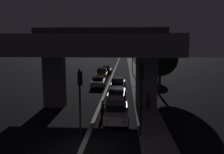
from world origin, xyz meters
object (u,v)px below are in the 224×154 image
(car_silver_second, at_px, (117,93))
(pedestrian_on_sidewalk, at_px, (148,99))
(traffic_light_left_of_median, at_px, (80,90))
(car_black_third, at_px, (118,83))
(traffic_light_right_of_median, at_px, (141,87))
(car_silver_lead_oncoming, at_px, (98,82))
(car_dark_red_third_oncoming, at_px, (107,69))
(car_white_lead, at_px, (116,111))
(car_taxi_yellow_second_oncoming, at_px, (102,73))
(motorcycle_black_filtering_near, at_px, (103,109))
(street_lamp, at_px, (131,51))

(car_silver_second, height_order, pedestrian_on_sidewalk, pedestrian_on_sidewalk)
(traffic_light_left_of_median, distance_m, car_black_third, 17.22)
(traffic_light_right_of_median, height_order, car_black_third, traffic_light_right_of_median)
(car_silver_lead_oncoming, height_order, car_dark_red_third_oncoming, car_dark_red_third_oncoming)
(traffic_light_left_of_median, relative_size, pedestrian_on_sidewalk, 2.64)
(traffic_light_right_of_median, relative_size, car_silver_second, 1.13)
(car_white_lead, height_order, car_dark_red_third_oncoming, car_dark_red_third_oncoming)
(car_silver_second, xyz_separation_m, car_black_third, (-0.04, 6.31, 0.13))
(traffic_light_left_of_median, relative_size, car_taxi_yellow_second_oncoming, 1.01)
(traffic_light_right_of_median, bearing_deg, motorcycle_black_filtering_near, 124.93)
(traffic_light_left_of_median, distance_m, car_silver_lead_oncoming, 18.00)
(car_silver_lead_oncoming, distance_m, car_taxi_yellow_second_oncoming, 8.28)
(traffic_light_left_of_median, height_order, motorcycle_black_filtering_near, traffic_light_left_of_median)
(motorcycle_black_filtering_near, bearing_deg, street_lamp, -3.80)
(motorcycle_black_filtering_near, bearing_deg, car_silver_lead_oncoming, 10.93)
(car_silver_lead_oncoming, height_order, pedestrian_on_sidewalk, pedestrian_on_sidewalk)
(pedestrian_on_sidewalk, bearing_deg, car_taxi_yellow_second_oncoming, 108.72)
(car_silver_lead_oncoming, xyz_separation_m, motorcycle_black_filtering_near, (2.04, -13.40, -0.20))
(traffic_light_left_of_median, bearing_deg, car_white_lead, 53.52)
(traffic_light_left_of_median, height_order, car_black_third, traffic_light_left_of_median)
(car_white_lead, xyz_separation_m, car_silver_lead_oncoming, (-3.32, 14.56, 0.01))
(street_lamp, height_order, pedestrian_on_sidewalk, street_lamp)
(motorcycle_black_filtering_near, xyz_separation_m, pedestrian_on_sidewalk, (4.32, 2.11, 0.46))
(car_white_lead, bearing_deg, car_silver_lead_oncoming, 12.29)
(traffic_light_right_of_median, distance_m, car_black_third, 17.26)
(traffic_light_right_of_median, bearing_deg, car_black_third, 97.08)
(traffic_light_left_of_median, relative_size, car_dark_red_third_oncoming, 1.13)
(car_white_lead, relative_size, car_taxi_yellow_second_oncoming, 1.02)
(car_silver_second, relative_size, pedestrian_on_sidewalk, 2.56)
(car_taxi_yellow_second_oncoming, height_order, car_dark_red_third_oncoming, car_taxi_yellow_second_oncoming)
(pedestrian_on_sidewalk, bearing_deg, traffic_light_right_of_median, -100.71)
(car_white_lead, relative_size, car_silver_second, 1.04)
(car_silver_lead_oncoming, bearing_deg, car_silver_second, 21.35)
(traffic_light_right_of_median, relative_size, car_dark_red_third_oncoming, 1.24)
(car_silver_lead_oncoming, distance_m, pedestrian_on_sidewalk, 12.96)
(car_silver_lead_oncoming, bearing_deg, car_taxi_yellow_second_oncoming, -179.88)
(traffic_light_left_of_median, relative_size, car_silver_lead_oncoming, 1.16)
(traffic_light_right_of_median, bearing_deg, car_taxi_yellow_second_oncoming, 101.68)
(car_white_lead, height_order, car_silver_lead_oncoming, car_white_lead)
(car_silver_lead_oncoming, bearing_deg, car_dark_red_third_oncoming, 178.48)
(street_lamp, distance_m, pedestrian_on_sidewalk, 30.06)
(car_silver_second, xyz_separation_m, car_silver_lead_oncoming, (-3.06, 7.19, 0.06))
(traffic_light_right_of_median, distance_m, pedestrian_on_sidewalk, 7.09)
(traffic_light_left_of_median, distance_m, car_taxi_yellow_second_oncoming, 26.20)
(car_dark_red_third_oncoming, distance_m, motorcycle_black_filtering_near, 29.85)
(traffic_light_right_of_median, bearing_deg, car_dark_red_third_oncoming, 98.61)
(car_taxi_yellow_second_oncoming, bearing_deg, car_dark_red_third_oncoming, 177.04)
(car_taxi_yellow_second_oncoming, xyz_separation_m, pedestrian_on_sidewalk, (6.63, -19.56, 0.00))
(traffic_light_right_of_median, xyz_separation_m, pedestrian_on_sidewalk, (1.23, 6.52, -2.48))
(car_taxi_yellow_second_oncoming, relative_size, car_dark_red_third_oncoming, 1.12)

